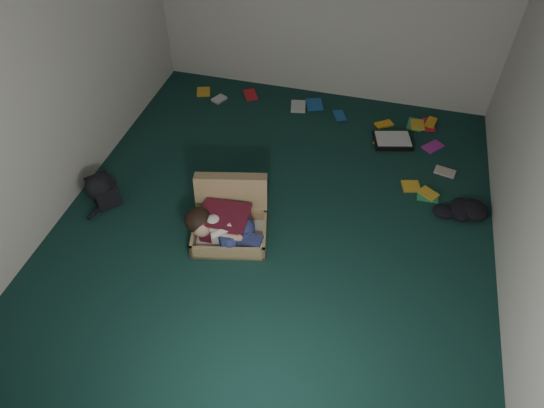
% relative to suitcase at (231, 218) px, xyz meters
% --- Properties ---
extents(floor, '(4.50, 4.50, 0.00)m').
position_rel_suitcase_xyz_m(floor, '(0.37, 0.23, -0.15)').
color(floor, '#11322C').
rests_on(floor, ground).
extents(wall_front, '(4.50, 0.00, 4.50)m').
position_rel_suitcase_xyz_m(wall_front, '(0.37, -2.02, 1.15)').
color(wall_front, silver).
rests_on(wall_front, ground).
extents(wall_left, '(0.00, 4.50, 4.50)m').
position_rel_suitcase_xyz_m(wall_left, '(-1.63, 0.23, 1.15)').
color(wall_left, silver).
rests_on(wall_left, ground).
extents(suitcase, '(0.79, 0.78, 0.49)m').
position_rel_suitcase_xyz_m(suitcase, '(0.00, 0.00, 0.00)').
color(suitcase, tan).
rests_on(suitcase, floor).
extents(person, '(0.74, 0.37, 0.30)m').
position_rel_suitcase_xyz_m(person, '(-0.01, -0.17, 0.04)').
color(person, white).
rests_on(person, suitcase).
extents(maroon_bin, '(0.44, 0.36, 0.30)m').
position_rel_suitcase_xyz_m(maroon_bin, '(-0.02, -0.09, 0.00)').
color(maroon_bin, '#551120').
rests_on(maroon_bin, floor).
extents(backpack, '(0.51, 0.50, 0.24)m').
position_rel_suitcase_xyz_m(backpack, '(-1.33, 0.05, -0.03)').
color(backpack, black).
rests_on(backpack, floor).
extents(clothing_pile, '(0.54, 0.48, 0.15)m').
position_rel_suitcase_xyz_m(clothing_pile, '(2.07, 0.63, -0.07)').
color(clothing_pile, black).
rests_on(clothing_pile, floor).
extents(paper_tray, '(0.48, 0.41, 0.06)m').
position_rel_suitcase_xyz_m(paper_tray, '(1.35, 1.68, -0.12)').
color(paper_tray, black).
rests_on(paper_tray, floor).
extents(book_scatter, '(3.16, 1.52, 0.02)m').
position_rel_suitcase_xyz_m(book_scatter, '(0.84, 1.81, -0.14)').
color(book_scatter, gold).
rests_on(book_scatter, floor).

